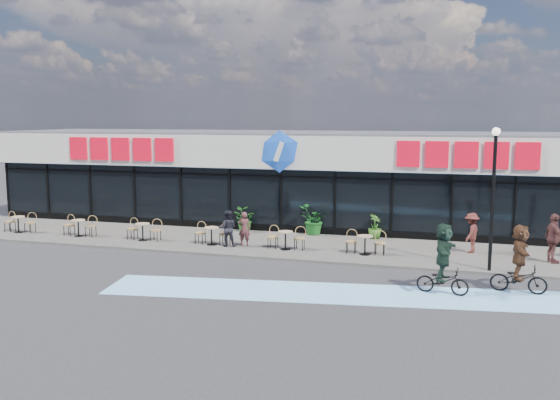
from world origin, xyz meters
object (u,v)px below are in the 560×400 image
potted_plant_right (375,227)px  pedestrian_b (553,238)px  potted_plant_mid (313,220)px  patron_right (228,228)px  pedestrian_a (471,233)px  cyclist_b (519,262)px  bistro_set_0 (20,222)px  patron_left (244,229)px  potted_plant_left (243,220)px  lamp_post (493,186)px  cyclist_a (443,261)px

potted_plant_right → pedestrian_b: pedestrian_b is taller
potted_plant_mid → patron_right: bearing=-130.8°
pedestrian_a → pedestrian_b: pedestrian_b is taller
patron_right → pedestrian_a: pedestrian_a is taller
pedestrian_b → cyclist_b: bearing=140.0°
bistro_set_0 → patron_left: size_ratio=1.10×
potted_plant_left → patron_left: patron_left is taller
patron_right → pedestrian_b: bearing=167.2°
potted_plant_mid → potted_plant_right: potted_plant_mid is taller
potted_plant_mid → potted_plant_right: size_ratio=1.28×
lamp_post → pedestrian_b: lamp_post is taller
pedestrian_a → potted_plant_left: bearing=-80.9°
potted_plant_left → patron_right: bearing=-82.2°
lamp_post → pedestrian_a: 3.46m
cyclist_a → pedestrian_b: bearing=51.2°
pedestrian_b → cyclist_a: size_ratio=0.83×
cyclist_b → patron_left: bearing=160.6°
cyclist_a → patron_right: bearing=154.7°
potted_plant_left → potted_plant_right: bearing=0.7°
bistro_set_0 → patron_left: patron_left is taller
patron_left → pedestrian_b: size_ratio=0.78×
pedestrian_a → bistro_set_0: bearing=-67.9°
potted_plant_left → cyclist_b: size_ratio=0.52×
potted_plant_right → pedestrian_b: 7.20m
pedestrian_a → potted_plant_right: bearing=-94.6°
bistro_set_0 → pedestrian_b: 22.56m
bistro_set_0 → pedestrian_a: bearing=4.0°
potted_plant_right → cyclist_a: cyclist_a is taller
potted_plant_mid → potted_plant_left: bearing=-177.6°
potted_plant_right → cyclist_a: (2.94, -7.24, 0.39)m
bistro_set_0 → potted_plant_right: size_ratio=1.46×
bistro_set_0 → lamp_post: bearing=-3.6°
patron_right → cyclist_a: size_ratio=0.68×
potted_plant_right → bistro_set_0: bearing=-169.1°
bistro_set_0 → pedestrian_a: pedestrian_a is taller
potted_plant_left → cyclist_b: cyclist_b is taller
bistro_set_0 → patron_right: 10.25m
bistro_set_0 → cyclist_a: 19.25m
potted_plant_left → pedestrian_b: pedestrian_b is taller
potted_plant_mid → potted_plant_right: bearing=-1.3°
lamp_post → potted_plant_left: bearing=158.0°
pedestrian_a → cyclist_a: size_ratio=0.72×
pedestrian_a → cyclist_b: size_ratio=0.74×
potted_plant_mid → patron_right: size_ratio=0.90×
potted_plant_right → potted_plant_left: bearing=-179.3°
cyclist_b → bistro_set_0: bearing=170.7°
pedestrian_a → pedestrian_b: 2.93m
pedestrian_a → lamp_post: bearing=29.5°
potted_plant_right → cyclist_a: 7.83m
bistro_set_0 → cyclist_b: 21.29m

